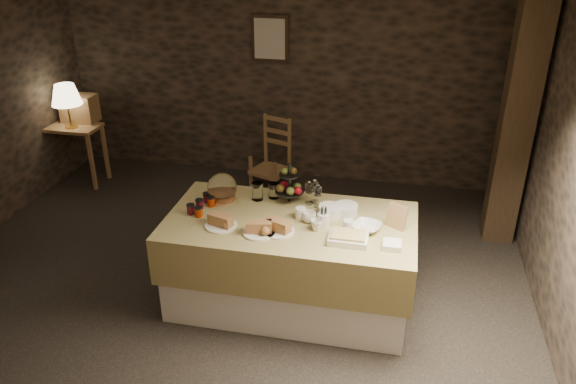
% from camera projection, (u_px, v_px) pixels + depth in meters
% --- Properties ---
extents(ground_plane, '(5.50, 5.00, 0.01)m').
position_uv_depth(ground_plane, '(226.00, 282.00, 5.22)').
color(ground_plane, black).
rests_on(ground_plane, ground).
extents(room_shell, '(5.52, 5.02, 2.60)m').
position_uv_depth(room_shell, '(217.00, 122.00, 4.52)').
color(room_shell, black).
rests_on(room_shell, ground).
extents(buffet_table, '(2.05, 1.09, 0.81)m').
position_uv_depth(buffet_table, '(290.00, 256.00, 4.76)').
color(buffet_table, white).
rests_on(buffet_table, ground_plane).
extents(console_table, '(0.70, 0.40, 0.75)m').
position_uv_depth(console_table, '(72.00, 136.00, 6.91)').
color(console_table, '#9B7049').
rests_on(console_table, ground_plane).
extents(table_lamp, '(0.35, 0.35, 0.53)m').
position_uv_depth(table_lamp, '(66.00, 95.00, 6.62)').
color(table_lamp, gold).
rests_on(table_lamp, console_table).
extents(wine_rack, '(0.42, 0.26, 0.34)m').
position_uv_depth(wine_rack, '(79.00, 108.00, 6.93)').
color(wine_rack, '#9B7049').
rests_on(wine_rack, console_table).
extents(chair, '(0.52, 0.51, 0.69)m').
position_uv_depth(chair, '(271.00, 156.00, 6.91)').
color(chair, '#9B7049').
rests_on(chair, ground_plane).
extents(timber_column, '(0.30, 0.30, 2.60)m').
position_uv_depth(timber_column, '(517.00, 119.00, 5.40)').
color(timber_column, black).
rests_on(timber_column, ground_plane).
extents(framed_picture, '(0.45, 0.04, 0.55)m').
position_uv_depth(framed_picture, '(270.00, 39.00, 6.63)').
color(framed_picture, black).
rests_on(framed_picture, room_shell).
extents(plate_stack_a, '(0.19, 0.19, 0.10)m').
position_uv_depth(plate_stack_a, '(330.00, 211.00, 4.64)').
color(plate_stack_a, white).
rests_on(plate_stack_a, buffet_table).
extents(plate_stack_b, '(0.20, 0.20, 0.08)m').
position_uv_depth(plate_stack_b, '(346.00, 209.00, 4.68)').
color(plate_stack_b, white).
rests_on(plate_stack_b, buffet_table).
extents(cutlery_holder, '(0.10, 0.10, 0.12)m').
position_uv_depth(cutlery_holder, '(324.00, 220.00, 4.48)').
color(cutlery_holder, white).
rests_on(cutlery_holder, buffet_table).
extents(cup_a, '(0.14, 0.14, 0.09)m').
position_uv_depth(cup_a, '(309.00, 217.00, 4.56)').
color(cup_a, white).
rests_on(cup_a, buffet_table).
extents(cup_b, '(0.12, 0.12, 0.09)m').
position_uv_depth(cup_b, '(317.00, 225.00, 4.44)').
color(cup_b, white).
rests_on(cup_b, buffet_table).
extents(mug_c, '(0.09, 0.09, 0.09)m').
position_uv_depth(mug_c, '(301.00, 213.00, 4.61)').
color(mug_c, white).
rests_on(mug_c, buffet_table).
extents(mug_d, '(0.08, 0.08, 0.09)m').
position_uv_depth(mug_d, '(348.00, 225.00, 4.44)').
color(mug_d, white).
rests_on(mug_d, buffet_table).
extents(bowl, '(0.27, 0.27, 0.05)m').
position_uv_depth(bowl, '(367.00, 227.00, 4.45)').
color(bowl, white).
rests_on(bowl, buffet_table).
extents(cake_dome, '(0.26, 0.26, 0.26)m').
position_uv_depth(cake_dome, '(222.00, 189.00, 4.89)').
color(cake_dome, '#9B7049').
rests_on(cake_dome, buffet_table).
extents(fruit_stand, '(0.25, 0.25, 0.36)m').
position_uv_depth(fruit_stand, '(290.00, 187.00, 4.84)').
color(fruit_stand, black).
rests_on(fruit_stand, buffet_table).
extents(bread_platter_left, '(0.26, 0.26, 0.11)m').
position_uv_depth(bread_platter_left, '(221.00, 222.00, 4.50)').
color(bread_platter_left, white).
rests_on(bread_platter_left, buffet_table).
extents(bread_platter_center, '(0.26, 0.26, 0.11)m').
position_uv_depth(bread_platter_center, '(259.00, 229.00, 4.40)').
color(bread_platter_center, white).
rests_on(bread_platter_center, buffet_table).
extents(bread_platter_right, '(0.26, 0.26, 0.11)m').
position_uv_depth(bread_platter_right, '(278.00, 227.00, 4.42)').
color(bread_platter_right, white).
rests_on(bread_platter_right, buffet_table).
extents(jam_jars, '(0.18, 0.32, 0.07)m').
position_uv_depth(jam_jars, '(202.00, 205.00, 4.76)').
color(jam_jars, '#5A101F').
rests_on(jam_jars, buffet_table).
extents(tart_dish, '(0.30, 0.22, 0.07)m').
position_uv_depth(tart_dish, '(348.00, 238.00, 4.29)').
color(tart_dish, white).
rests_on(tart_dish, buffet_table).
extents(square_dish, '(0.14, 0.14, 0.04)m').
position_uv_depth(square_dish, '(392.00, 245.00, 4.22)').
color(square_dish, white).
rests_on(square_dish, buffet_table).
extents(menu_frame, '(0.18, 0.15, 0.22)m').
position_uv_depth(menu_frame, '(396.00, 217.00, 4.46)').
color(menu_frame, '#9B7049').
rests_on(menu_frame, buffet_table).
extents(storage_jar_a, '(0.10, 0.10, 0.16)m').
position_uv_depth(storage_jar_a, '(257.00, 191.00, 4.91)').
color(storage_jar_a, white).
rests_on(storage_jar_a, buffet_table).
extents(storage_jar_b, '(0.09, 0.09, 0.14)m').
position_uv_depth(storage_jar_b, '(274.00, 191.00, 4.94)').
color(storage_jar_b, white).
rests_on(storage_jar_b, buffet_table).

